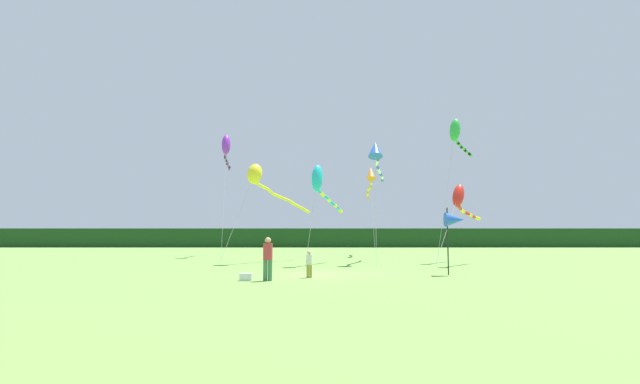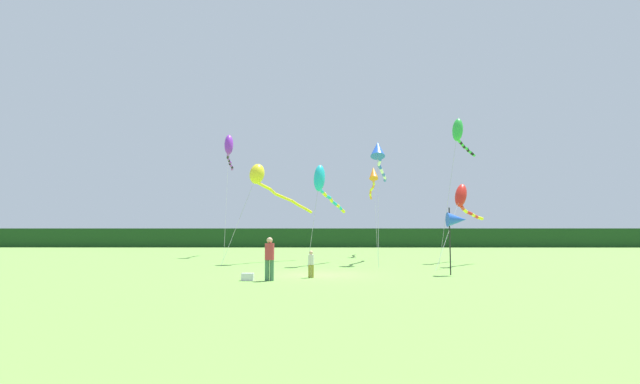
{
  "view_description": "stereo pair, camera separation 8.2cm",
  "coord_description": "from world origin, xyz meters",
  "views": [
    {
      "loc": [
        0.14,
        -22.74,
        1.97
      ],
      "look_at": [
        0.0,
        6.0,
        4.48
      ],
      "focal_mm": 26.57,
      "sensor_mm": 36.0,
      "label": 1
    },
    {
      "loc": [
        0.22,
        -22.74,
        1.97
      ],
      "look_at": [
        0.0,
        6.0,
        4.48
      ],
      "focal_mm": 26.57,
      "sensor_mm": 36.0,
      "label": 2
    }
  ],
  "objects": [
    {
      "name": "kite_blue",
      "position": [
        3.84,
        8.08,
        7.2
      ],
      "size": [
        1.81,
        8.55,
        8.08
      ],
      "color": "#B2B2B2",
      "rests_on": "ground"
    },
    {
      "name": "kite_red",
      "position": [
        8.7,
        6.03,
        4.05
      ],
      "size": [
        4.77,
        6.5,
        5.09
      ],
      "color": "#B2B2B2",
      "rests_on": "ground"
    },
    {
      "name": "ground_plane",
      "position": [
        0.0,
        0.0,
        0.0
      ],
      "size": [
        120.0,
        120.0,
        0.0
      ],
      "primitive_type": "plane",
      "color": "#6B9E42"
    },
    {
      "name": "kite_orange",
      "position": [
        4.54,
        18.16,
        6.87
      ],
      "size": [
        0.81,
        8.57,
        7.85
      ],
      "color": "#B2B2B2",
      "rests_on": "ground"
    },
    {
      "name": "banner_flag_pole",
      "position": [
        6.58,
        -0.06,
        2.6
      ],
      "size": [
        0.9,
        0.7,
        3.2
      ],
      "color": "black",
      "rests_on": "ground"
    },
    {
      "name": "distant_treeline",
      "position": [
        0.0,
        45.0,
        1.32
      ],
      "size": [
        108.0,
        2.98,
        2.64
      ],
      "primitive_type": "cube",
      "color": "#193D19",
      "rests_on": "ground"
    },
    {
      "name": "kite_cyan",
      "position": [
        0.11,
        6.46,
        5.12
      ],
      "size": [
        2.47,
        5.85,
        6.25
      ],
      "color": "#B2B2B2",
      "rests_on": "ground"
    },
    {
      "name": "kite_green",
      "position": [
        9.76,
        10.18,
        9.04
      ],
      "size": [
        4.23,
        5.53,
        10.11
      ],
      "color": "#B2B2B2",
      "rests_on": "ground"
    },
    {
      "name": "person_child",
      "position": [
        -0.34,
        -1.48,
        0.67
      ],
      "size": [
        0.26,
        0.26,
        1.19
      ],
      "color": "olive",
      "rests_on": "ground"
    },
    {
      "name": "cooler_box",
      "position": [
        -2.96,
        -2.8,
        0.15
      ],
      "size": [
        0.51,
        0.31,
        0.31
      ],
      "primitive_type": "cube",
      "color": "silver",
      "rests_on": "ground"
    },
    {
      "name": "kite_purple",
      "position": [
        -7.9,
        17.25,
        9.34
      ],
      "size": [
        1.19,
        8.23,
        10.48
      ],
      "color": "#B2B2B2",
      "rests_on": "ground"
    },
    {
      "name": "person_adult",
      "position": [
        -2.04,
        -2.88,
        1.01
      ],
      "size": [
        0.4,
        0.4,
        1.8
      ],
      "color": "#3F724C",
      "rests_on": "ground"
    },
    {
      "name": "kite_yellow",
      "position": [
        -3.9,
        8.57,
        5.63
      ],
      "size": [
        5.29,
        7.62,
        6.67
      ],
      "color": "#B2B2B2",
      "rests_on": "ground"
    }
  ]
}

